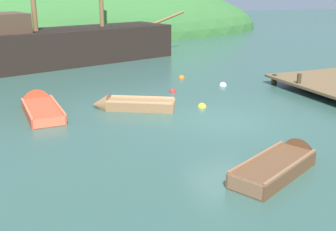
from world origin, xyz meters
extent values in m
plane|color=#33564C|center=(0.00, 0.00, 0.00)|extent=(120.00, 120.00, 0.00)
cylinder|color=#433421|center=(5.36, 4.28, -0.07)|extent=(0.28, 0.28, 1.05)
cylinder|color=#433421|center=(5.26, 2.31, 0.68)|extent=(0.20, 0.20, 0.45)
ellipsoid|color=#387033|center=(-4.00, 31.52, 0.00)|extent=(50.59, 21.63, 11.63)
cube|color=black|center=(-3.13, 14.15, 0.68)|extent=(14.18, 7.38, 2.96)
cube|color=#997A51|center=(-3.13, 14.15, 2.11)|extent=(13.58, 6.94, 0.10)
cylinder|color=olive|center=(4.60, 16.42, 2.46)|extent=(2.89, 1.02, 0.97)
cube|color=#4C3828|center=(-6.81, 13.08, 2.71)|extent=(2.83, 3.09, 1.10)
cube|color=#9E7047|center=(-2.30, 2.56, 0.12)|extent=(2.79, 2.14, 0.48)
cone|color=#9E7047|center=(-3.75, 3.37, 0.12)|extent=(1.03, 1.13, 0.92)
cube|color=tan|center=(-1.18, 1.94, 0.19)|extent=(0.53, 0.82, 0.34)
cube|color=tan|center=(-2.70, 2.79, 0.30)|extent=(0.59, 0.86, 0.05)
cube|color=tan|center=(-1.89, 2.34, 0.30)|extent=(0.59, 0.86, 0.05)
cube|color=tan|center=(-2.08, 2.95, 0.39)|extent=(2.31, 1.34, 0.07)
cube|color=tan|center=(-2.51, 2.18, 0.39)|extent=(2.31, 1.34, 0.07)
cube|color=brown|center=(-1.09, -4.56, 0.13)|extent=(3.02, 2.19, 0.50)
cone|color=brown|center=(0.50, -3.78, 0.13)|extent=(1.07, 1.21, 1.00)
cube|color=#8E6242|center=(-2.33, -5.16, 0.21)|extent=(0.52, 0.90, 0.35)
cube|color=#8E6242|center=(-0.65, -4.34, 0.32)|extent=(0.59, 0.95, 0.05)
cube|color=#8E6242|center=(-1.54, -4.78, 0.32)|extent=(0.59, 0.95, 0.05)
cube|color=#8E6242|center=(-0.88, -4.99, 0.41)|extent=(2.54, 1.29, 0.07)
cube|color=#8E6242|center=(-1.31, -4.12, 0.41)|extent=(2.54, 1.29, 0.07)
cube|color=#C64C2D|center=(-6.04, 3.14, 0.11)|extent=(1.35, 3.07, 0.47)
cone|color=#C64C2D|center=(-6.13, 5.02, 0.11)|extent=(1.18, 0.79, 1.15)
cube|color=#FF6E48|center=(-5.98, 1.68, 0.18)|extent=(1.10, 0.17, 0.33)
cube|color=#FF6E48|center=(-6.07, 3.67, 0.29)|extent=(1.12, 0.23, 0.05)
cube|color=#FF6E48|center=(-6.02, 2.61, 0.29)|extent=(1.12, 0.23, 0.05)
cube|color=#FF6E48|center=(-5.48, 3.17, 0.38)|extent=(0.21, 2.96, 0.07)
cube|color=#FF6E48|center=(-6.61, 3.12, 0.38)|extent=(0.21, 2.96, 0.07)
sphere|color=yellow|center=(0.09, 1.88, 0.00)|extent=(0.36, 0.36, 0.36)
sphere|color=white|center=(2.78, 4.89, 0.00)|extent=(0.37, 0.37, 0.37)
sphere|color=orange|center=(1.59, 7.26, 0.00)|extent=(0.35, 0.35, 0.35)
sphere|color=red|center=(-0.02, 4.71, 0.00)|extent=(0.31, 0.31, 0.31)
camera|label=1|loc=(-7.39, -12.65, 4.74)|focal=44.51mm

